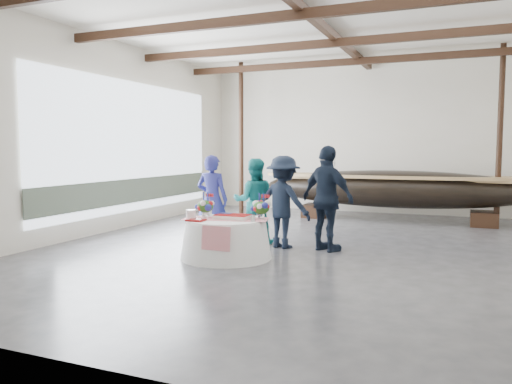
% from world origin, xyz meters
% --- Properties ---
extents(floor, '(10.00, 12.00, 0.01)m').
position_xyz_m(floor, '(0.00, 0.00, 0.00)').
color(floor, '#3D3D42').
rests_on(floor, ground).
extents(wall_back, '(10.00, 0.02, 4.50)m').
position_xyz_m(wall_back, '(0.00, 6.00, 2.25)').
color(wall_back, silver).
rests_on(wall_back, ground).
extents(wall_front, '(10.00, 0.02, 4.50)m').
position_xyz_m(wall_front, '(0.00, -6.00, 2.25)').
color(wall_front, silver).
rests_on(wall_front, ground).
extents(wall_left, '(0.02, 12.00, 4.50)m').
position_xyz_m(wall_left, '(-5.00, 0.00, 2.25)').
color(wall_left, silver).
rests_on(wall_left, ground).
extents(ceiling, '(10.00, 12.00, 0.01)m').
position_xyz_m(ceiling, '(0.00, 0.00, 4.50)').
color(ceiling, white).
rests_on(ceiling, wall_back).
extents(pavilion_structure, '(9.80, 11.76, 4.50)m').
position_xyz_m(pavilion_structure, '(0.00, 0.75, 4.00)').
color(pavilion_structure, black).
rests_on(pavilion_structure, ground).
extents(open_bay, '(0.03, 7.00, 3.20)m').
position_xyz_m(open_bay, '(-4.95, 1.00, 1.83)').
color(open_bay, silver).
rests_on(open_bay, ground).
extents(longboat_display, '(7.32, 1.46, 1.37)m').
position_xyz_m(longboat_display, '(1.02, 4.31, 0.88)').
color(longboat_display, black).
rests_on(longboat_display, ground).
extents(banquet_table, '(1.63, 1.63, 0.70)m').
position_xyz_m(banquet_table, '(-1.19, -1.50, 0.35)').
color(banquet_table, white).
rests_on(banquet_table, ground).
extents(tabletop_items, '(1.59, 0.99, 0.40)m').
position_xyz_m(tabletop_items, '(-1.19, -1.39, 0.85)').
color(tabletop_items, red).
rests_on(tabletop_items, banquet_table).
extents(guest_woman_blue, '(0.68, 0.46, 1.82)m').
position_xyz_m(guest_woman_blue, '(-2.05, -0.38, 0.91)').
color(guest_woman_blue, navy).
rests_on(guest_woman_blue, ground).
extents(guest_woman_teal, '(1.05, 0.95, 1.75)m').
position_xyz_m(guest_woman_teal, '(-1.26, -0.05, 0.88)').
color(guest_woman_teal, teal).
rests_on(guest_woman_teal, ground).
extents(guest_man_left, '(1.30, 0.95, 1.81)m').
position_xyz_m(guest_man_left, '(-0.56, -0.21, 0.91)').
color(guest_man_left, black).
rests_on(guest_man_left, ground).
extents(guest_man_right, '(1.28, 0.96, 2.01)m').
position_xyz_m(guest_man_right, '(0.32, -0.21, 1.01)').
color(guest_man_right, black).
rests_on(guest_man_right, ground).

